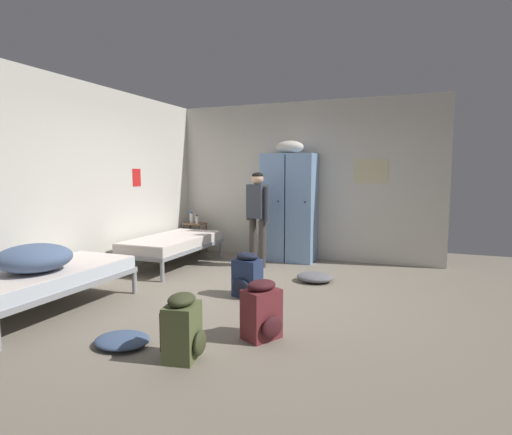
{
  "coord_description": "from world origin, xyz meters",
  "views": [
    {
      "loc": [
        1.97,
        -4.7,
        1.52
      ],
      "look_at": [
        0.0,
        0.24,
        0.95
      ],
      "focal_mm": 29.17,
      "sensor_mm": 36.0,
      "label": 1
    }
  ],
  "objects": [
    {
      "name": "locker_bank",
      "position": [
        -0.15,
        2.17,
        0.97
      ],
      "size": [
        0.9,
        0.55,
        2.07
      ],
      "color": "#7A9ECC",
      "rests_on": "ground_plane"
    },
    {
      "name": "ground_plane",
      "position": [
        0.0,
        0.0,
        0.0
      ],
      "size": [
        7.83,
        7.83,
        0.0
      ],
      "primitive_type": "plane",
      "color": "gray"
    },
    {
      "name": "shelf_unit",
      "position": [
        -2.03,
        2.18,
        0.35
      ],
      "size": [
        0.38,
        0.3,
        0.57
      ],
      "color": "brown",
      "rests_on": "ground_plane"
    },
    {
      "name": "backpack_olive",
      "position": [
        0.21,
        -1.88,
        0.26
      ],
      "size": [
        0.37,
        0.36,
        0.55
      ],
      "color": "#566038",
      "rests_on": "ground_plane"
    },
    {
      "name": "bed_left_rear",
      "position": [
        -1.78,
        1.03,
        0.38
      ],
      "size": [
        0.9,
        1.9,
        0.49
      ],
      "color": "gray",
      "rests_on": "ground_plane"
    },
    {
      "name": "clothes_pile_denim",
      "position": [
        -0.44,
        -1.84,
        0.04
      ],
      "size": [
        0.5,
        0.43,
        0.09
      ],
      "color": "#42567A",
      "rests_on": "ground_plane"
    },
    {
      "name": "lotion_bottle",
      "position": [
        -1.96,
        2.14,
        0.65
      ],
      "size": [
        0.05,
        0.05,
        0.17
      ],
      "color": "white",
      "rests_on": "shelf_unit"
    },
    {
      "name": "bed_left_front",
      "position": [
        -1.78,
        -1.42,
        0.38
      ],
      "size": [
        0.9,
        1.9,
        0.49
      ],
      "color": "gray",
      "rests_on": "ground_plane"
    },
    {
      "name": "water_bottle",
      "position": [
        -2.11,
        2.2,
        0.67
      ],
      "size": [
        0.07,
        0.07,
        0.22
      ],
      "color": "white",
      "rests_on": "shelf_unit"
    },
    {
      "name": "backpack_maroon",
      "position": [
        0.66,
        -1.25,
        0.26
      ],
      "size": [
        0.41,
        0.4,
        0.55
      ],
      "color": "maroon",
      "rests_on": "ground_plane"
    },
    {
      "name": "person_traveler",
      "position": [
        -0.48,
        1.52,
        0.92
      ],
      "size": [
        0.45,
        0.31,
        1.53
      ],
      "color": "#3D3833",
      "rests_on": "ground_plane"
    },
    {
      "name": "room_backdrop",
      "position": [
        -1.19,
        1.23,
        1.38
      ],
      "size": [
        4.78,
        4.95,
        2.76
      ],
      "color": "beige",
      "rests_on": "ground_plane"
    },
    {
      "name": "bedding_heap",
      "position": [
        -1.78,
        -1.58,
        0.63
      ],
      "size": [
        0.74,
        0.77,
        0.29
      ],
      "color": "slate",
      "rests_on": "bed_left_front"
    },
    {
      "name": "backpack_navy",
      "position": [
        0.01,
        -0.07,
        0.26
      ],
      "size": [
        0.35,
        0.37,
        0.55
      ],
      "color": "navy",
      "rests_on": "ground_plane"
    },
    {
      "name": "clothes_pile_grey",
      "position": [
        0.62,
        0.92,
        0.06
      ],
      "size": [
        0.52,
        0.46,
        0.13
      ],
      "color": "slate",
      "rests_on": "ground_plane"
    }
  ]
}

